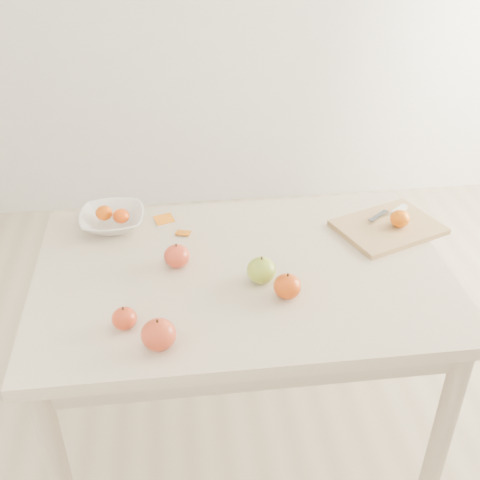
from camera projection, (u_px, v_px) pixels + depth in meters
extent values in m
plane|color=#C6B293|center=(242.00, 438.00, 2.16)|extent=(3.50, 3.50, 0.00)
cube|color=beige|center=(242.00, 275.00, 1.76)|extent=(1.20, 0.80, 0.04)
cylinder|color=#BCAA8E|center=(84.00, 313.00, 2.19)|extent=(0.06, 0.06, 0.71)
cylinder|color=#BCAA8E|center=(371.00, 291.00, 2.30)|extent=(0.06, 0.06, 0.71)
cylinder|color=#BCAA8E|center=(60.00, 475.00, 1.63)|extent=(0.06, 0.06, 0.71)
cylinder|color=#BCAA8E|center=(441.00, 435.00, 1.74)|extent=(0.06, 0.06, 0.71)
cube|color=tan|center=(388.00, 227.00, 1.93)|extent=(0.38, 0.33, 0.02)
ellipsoid|color=#D06507|center=(400.00, 219.00, 1.90)|extent=(0.06, 0.06, 0.05)
imported|color=white|center=(113.00, 220.00, 1.93)|extent=(0.21, 0.21, 0.05)
ellipsoid|color=#E55D08|center=(104.00, 213.00, 1.93)|extent=(0.05, 0.05, 0.05)
ellipsoid|color=#E13B07|center=(121.00, 216.00, 1.91)|extent=(0.05, 0.05, 0.05)
cube|color=orange|center=(164.00, 220.00, 1.98)|extent=(0.07, 0.06, 0.01)
cube|color=#CE670E|center=(183.00, 233.00, 1.91)|extent=(0.05, 0.05, 0.01)
cube|color=white|center=(399.00, 210.00, 1.99)|extent=(0.07, 0.06, 0.01)
cube|color=#3B3D43|center=(378.00, 216.00, 1.96)|extent=(0.08, 0.07, 0.00)
ellipsoid|color=#619318|center=(261.00, 270.00, 1.68)|extent=(0.08, 0.08, 0.08)
ellipsoid|color=#A61B22|center=(177.00, 256.00, 1.75)|extent=(0.08, 0.08, 0.07)
ellipsoid|color=maroon|center=(159.00, 334.00, 1.46)|extent=(0.09, 0.09, 0.08)
ellipsoid|color=#8B1204|center=(287.00, 286.00, 1.63)|extent=(0.08, 0.08, 0.07)
ellipsoid|color=maroon|center=(124.00, 318.00, 1.52)|extent=(0.06, 0.06, 0.06)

